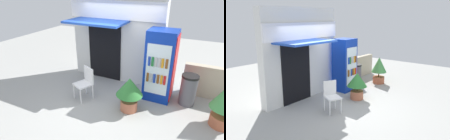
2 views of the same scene
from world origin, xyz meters
The scene contains 8 objects.
ground centered at (0.00, 0.00, 0.00)m, with size 16.00×16.00×0.00m, color #A3A39E.
storefront_building centered at (-0.24, 1.50, 1.55)m, with size 3.05×1.33×3.03m.
drink_cooler centered at (1.36, 0.88, 0.98)m, with size 0.76×0.71×1.96m.
plastic_chair centered at (-0.48, -0.02, 0.53)m, with size 0.56×0.58×0.91m.
potted_plant_near_shop centered at (0.84, -0.04, 0.57)m, with size 0.68×0.68×0.91m.
potted_plant_curbside centered at (2.96, 0.30, 0.66)m, with size 0.63×0.63×1.11m.
trash_bin centered at (2.15, 0.90, 0.43)m, with size 0.44×0.44×0.86m.
stone_boundary_wall centered at (3.13, 1.53, 0.47)m, with size 2.37×0.22×0.94m, color #B7AD93.
Camera 2 is at (-5.14, -4.04, 2.76)m, focal length 35.57 mm.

